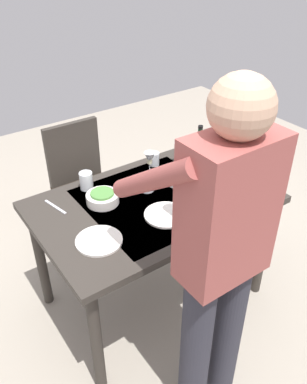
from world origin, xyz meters
TOP-DOWN VIEW (x-y plane):
  - ground_plane at (0.00, 0.00)m, footprint 6.00×6.00m
  - dining_table at (0.00, 0.00)m, footprint 1.32×0.85m
  - chair_near at (0.07, -0.81)m, footprint 0.40×0.40m
  - person_server at (0.16, 0.69)m, footprint 0.42×0.61m
  - wine_bottle at (-0.42, -0.11)m, footprint 0.07×0.07m
  - wine_glass_left at (-0.14, -0.24)m, footprint 0.07×0.07m
  - wine_glass_right at (-0.36, -0.23)m, footprint 0.07×0.07m
  - water_cup_near_left at (-0.23, -0.32)m, footprint 0.06×0.06m
  - water_cup_near_right at (0.25, -0.32)m, footprint 0.08×0.08m
  - water_cup_far_left at (-0.02, -0.10)m, footprint 0.08×0.08m
  - serving_bowl_pasta at (-0.45, 0.22)m, footprint 0.30×0.30m
  - side_bowl_salad at (0.25, -0.14)m, footprint 0.18×0.18m
  - side_bowl_bread at (-0.23, -0.06)m, footprint 0.16×0.16m
  - dinner_plate_near at (0.42, 0.14)m, footprint 0.23×0.23m
  - dinner_plate_far at (0.03, 0.16)m, footprint 0.23×0.23m
  - table_knife at (-0.18, 0.28)m, footprint 0.04×0.20m
  - table_fork at (0.48, -0.25)m, footprint 0.05×0.18m

SIDE VIEW (x-z plane):
  - ground_plane at x=0.00m, z-range 0.00..0.00m
  - chair_near at x=0.07m, z-range 0.07..0.98m
  - dining_table at x=0.00m, z-range 0.29..1.06m
  - table_knife at x=-0.18m, z-range 0.77..0.77m
  - table_fork at x=0.48m, z-range 0.77..0.77m
  - dinner_plate_near at x=0.42m, z-range 0.77..0.78m
  - dinner_plate_far at x=0.03m, z-range 0.77..0.78m
  - serving_bowl_pasta at x=-0.45m, z-range 0.77..0.84m
  - side_bowl_bread at x=-0.23m, z-range 0.77..0.84m
  - side_bowl_salad at x=0.25m, z-range 0.77..0.84m
  - water_cup_near_left at x=-0.23m, z-range 0.77..0.85m
  - water_cup_near_right at x=0.25m, z-range 0.77..0.87m
  - water_cup_far_left at x=-0.02m, z-range 0.77..0.87m
  - wine_glass_left at x=-0.14m, z-range 0.80..0.95m
  - wine_glass_right at x=-0.36m, z-range 0.80..0.95m
  - wine_bottle at x=-0.42m, z-range 0.73..1.03m
  - person_server at x=0.16m, z-range 0.12..1.81m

